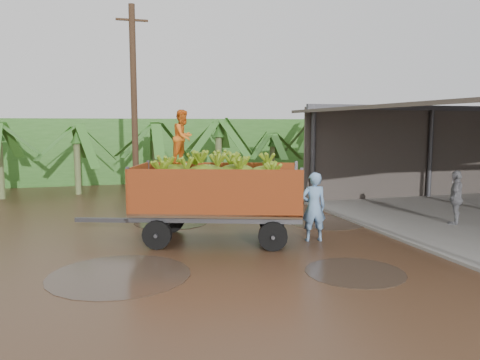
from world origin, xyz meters
name	(u,v)px	position (x,y,z in m)	size (l,w,h in m)	color
ground	(222,248)	(0.00, 0.00, 0.00)	(100.00, 100.00, 0.00)	black
hedge_north	(120,150)	(-2.00, 16.00, 1.80)	(22.00, 3.00, 3.60)	#2D661E
banana_trailer	(217,192)	(0.07, 0.85, 1.40)	(6.46, 3.65, 3.71)	#B34419
man_blue	(314,207)	(2.68, 0.07, 0.98)	(0.71, 0.47, 1.95)	#6F99CA
man_grey	(456,198)	(7.91, 0.51, 0.91)	(1.07, 0.44, 1.82)	gray
utility_pole	(134,107)	(-1.75, 6.82, 3.95)	(1.20, 0.24, 7.79)	#47301E
banana_plants	(54,164)	(-4.76, 7.07, 1.78)	(23.93, 19.79, 4.15)	#2D661E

